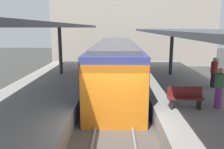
{
  "coord_description": "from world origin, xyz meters",
  "views": [
    {
      "loc": [
        0.1,
        -7.82,
        4.19
      ],
      "look_at": [
        -0.19,
        5.26,
        1.48
      ],
      "focal_mm": 36.44,
      "sensor_mm": 36.0,
      "label": 1
    }
  ],
  "objects_px": {
    "platform_bench": "(185,97)",
    "passenger_mid_platform": "(214,72)",
    "commuter_train": "(115,66)",
    "passenger_near_bench": "(219,88)"
  },
  "relations": [
    {
      "from": "platform_bench",
      "to": "passenger_mid_platform",
      "type": "xyz_separation_m",
      "value": [
        2.51,
        3.37,
        0.38
      ]
    },
    {
      "from": "commuter_train",
      "to": "passenger_mid_platform",
      "type": "distance_m",
      "value": 5.82
    },
    {
      "from": "commuter_train",
      "to": "passenger_near_bench",
      "type": "bearing_deg",
      "value": -53.57
    },
    {
      "from": "commuter_train",
      "to": "platform_bench",
      "type": "relative_size",
      "value": 8.77
    },
    {
      "from": "passenger_mid_platform",
      "to": "commuter_train",
      "type": "bearing_deg",
      "value": 156.42
    },
    {
      "from": "commuter_train",
      "to": "passenger_mid_platform",
      "type": "bearing_deg",
      "value": -23.58
    },
    {
      "from": "platform_bench",
      "to": "passenger_mid_platform",
      "type": "relative_size",
      "value": 0.86
    },
    {
      "from": "platform_bench",
      "to": "commuter_train",
      "type": "bearing_deg",
      "value": 116.41
    },
    {
      "from": "commuter_train",
      "to": "passenger_mid_platform",
      "type": "height_order",
      "value": "commuter_train"
    },
    {
      "from": "commuter_train",
      "to": "passenger_near_bench",
      "type": "distance_m",
      "value": 7.02
    }
  ]
}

